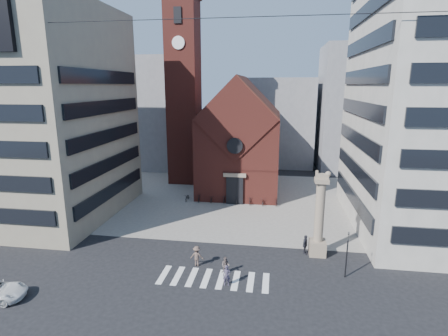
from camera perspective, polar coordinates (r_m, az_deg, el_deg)
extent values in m
plane|color=black|center=(34.81, -1.71, -15.03)|extent=(120.00, 120.00, 0.00)
cube|color=gray|center=(52.12, 2.02, -5.14)|extent=(46.00, 30.00, 0.05)
cube|color=maroon|center=(56.39, 2.77, 2.56)|extent=(12.00, 16.00, 12.00)
cube|color=#5D291D|center=(55.98, 2.88, 8.68)|extent=(12.00, 15.40, 12.00)
cube|color=maroon|center=(47.71, 1.86, 7.88)|extent=(11.76, 0.50, 11.76)
cylinder|color=black|center=(47.73, 1.77, 3.64)|extent=(2.20, 0.30, 2.20)
cube|color=black|center=(49.48, 1.75, -3.75)|extent=(2.40, 0.30, 4.00)
cube|color=gray|center=(48.81, 1.76, -1.18)|extent=(3.20, 0.40, 0.50)
cube|color=maroon|center=(60.19, -6.55, 11.80)|extent=(5.00, 5.00, 30.00)
cylinder|color=white|center=(58.02, -7.47, 19.63)|extent=(2.00, 0.20, 2.00)
cube|color=black|center=(58.60, -7.60, 23.52)|extent=(1.20, 0.20, 2.40)
cube|color=gray|center=(49.96, -28.01, 7.74)|extent=(18.00, 20.00, 26.00)
cube|color=gray|center=(74.84, -11.56, 8.84)|extent=(16.00, 14.00, 22.00)
cube|color=gray|center=(75.50, 8.94, 7.46)|extent=(14.00, 12.00, 18.00)
cube|color=gray|center=(74.11, 21.65, 8.91)|extent=(16.00, 14.00, 24.00)
cube|color=gray|center=(36.96, 14.98, -12.43)|extent=(1.60, 1.60, 1.50)
cylinder|color=gray|center=(35.52, 15.35, -6.97)|extent=(0.90, 0.90, 6.00)
cube|color=gray|center=(34.57, 15.67, -1.98)|extent=(1.30, 1.30, 0.40)
cube|color=gray|center=(34.47, 15.71, -1.34)|extent=(1.20, 0.50, 0.55)
sphere|color=gray|center=(34.48, 16.64, -0.97)|extent=(0.56, 0.56, 0.56)
cube|color=gray|center=(34.31, 14.93, -0.67)|extent=(0.25, 0.15, 0.35)
cylinder|color=black|center=(33.29, 19.35, -13.84)|extent=(0.12, 0.12, 3.50)
imported|color=black|center=(32.40, 19.65, -10.45)|extent=(0.13, 0.16, 0.80)
imported|color=#393347|center=(30.82, 0.45, -17.15)|extent=(0.68, 0.47, 1.81)
imported|color=#63544F|center=(32.57, 0.26, -15.60)|extent=(0.88, 0.76, 1.55)
imported|color=#26262E|center=(36.74, 13.11, -12.07)|extent=(0.89, 1.26, 1.98)
imported|color=brown|center=(33.78, -4.46, -14.13)|extent=(1.28, 0.76, 1.95)
imported|color=black|center=(51.52, -6.01, -4.80)|extent=(0.69, 1.96, 1.03)
imported|color=black|center=(51.08, -4.01, -4.85)|extent=(0.54, 1.90, 1.14)
imported|color=black|center=(50.74, -1.97, -5.01)|extent=(0.69, 1.96, 1.03)
imported|color=black|center=(50.44, 0.09, -5.05)|extent=(0.54, 1.90, 1.14)
imported|color=black|center=(50.23, 2.18, -5.21)|extent=(0.69, 1.96, 1.03)
imported|color=black|center=(50.06, 4.28, -5.24)|extent=(0.54, 1.90, 1.14)
imported|color=black|center=(49.98, 6.39, -5.38)|extent=(0.69, 1.96, 1.03)
imported|color=black|center=(49.94, 8.51, -5.39)|extent=(0.54, 1.90, 1.14)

